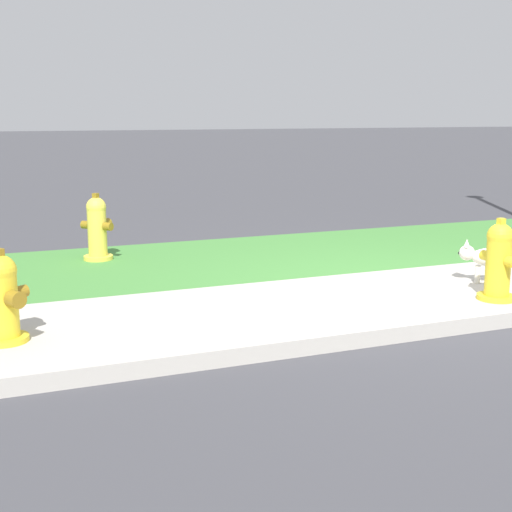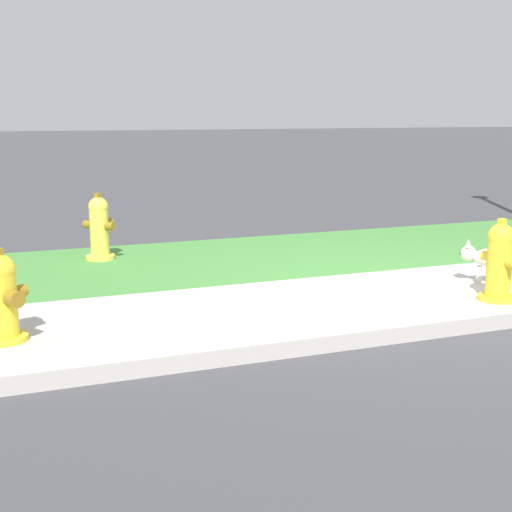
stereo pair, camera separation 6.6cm
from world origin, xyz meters
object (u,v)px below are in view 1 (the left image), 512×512
Objects in this scene: fire_hydrant_far_end at (499,262)px; fire_hydrant_near_corner at (97,228)px; small_white_dog at (488,258)px; fire_hydrant_mid_block at (3,299)px.

fire_hydrant_near_corner is (-2.93, 3.07, 0.01)m from fire_hydrant_far_end.
fire_hydrant_near_corner reaches higher than fire_hydrant_far_end.
fire_hydrant_mid_block is at bearing 42.75° from small_white_dog.
fire_hydrant_far_end reaches higher than fire_hydrant_mid_block.
small_white_dog is (4.38, 0.17, -0.07)m from fire_hydrant_mid_block.
fire_hydrant_far_end reaches higher than small_white_dog.
fire_hydrant_far_end is 1.58× the size of small_white_dog.
fire_hydrant_mid_block reaches higher than small_white_dog.
fire_hydrant_near_corner is 4.13m from small_white_dog.
fire_hydrant_mid_block is 4.39m from small_white_dog.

